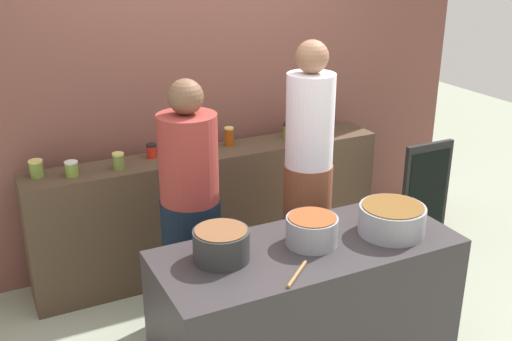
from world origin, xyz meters
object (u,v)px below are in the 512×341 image
object	(u,v)px
preserve_jar_1	(72,169)
cook_with_tongs	(191,222)
preserve_jar_6	(306,128)
cooking_pot_center	(312,230)
cooking_pot_left	(221,245)
preserve_jar_4	(229,136)
preserve_jar_0	(36,169)
preserve_jar_3	(152,151)
preserve_jar_5	(288,131)
cooking_pot_right	(392,219)
cook_in_cap	(308,187)
chalkboard_sign	(425,197)
preserve_jar_2	(118,161)
wooden_spoon	(297,274)
preserve_jar_7	(325,127)

from	to	relation	value
preserve_jar_1	cook_with_tongs	distance (m)	0.90
preserve_jar_1	preserve_jar_6	bearing A→B (deg)	0.86
cooking_pot_center	cook_with_tongs	bearing A→B (deg)	121.85
cooking_pot_left	preserve_jar_4	bearing A→B (deg)	64.49
preserve_jar_0	preserve_jar_3	size ratio (longest dim) A/B	1.15
preserve_jar_4	preserve_jar_5	world-z (taller)	preserve_jar_4
preserve_jar_4	cooking_pot_center	distance (m)	1.46
cooking_pot_right	cook_in_cap	world-z (taller)	cook_in_cap
cooking_pot_right	cook_with_tongs	world-z (taller)	cook_with_tongs
cook_with_tongs	cooking_pot_left	bearing A→B (deg)	-96.15
preserve_jar_5	cook_with_tongs	bearing A→B (deg)	-146.98
chalkboard_sign	preserve_jar_2	bearing A→B (deg)	168.56
preserve_jar_5	cooking_pot_center	distance (m)	1.55
preserve_jar_1	wooden_spoon	size ratio (longest dim) A/B	0.39
preserve_jar_1	cook_in_cap	world-z (taller)	cook_in_cap
preserve_jar_0	cooking_pot_left	size ratio (longest dim) A/B	0.39
preserve_jar_6	chalkboard_sign	distance (m)	1.11
preserve_jar_0	cooking_pot_center	bearing A→B (deg)	-49.07
preserve_jar_0	preserve_jar_2	size ratio (longest dim) A/B	1.02
preserve_jar_1	preserve_jar_5	world-z (taller)	preserve_jar_5
preserve_jar_5	chalkboard_sign	xyz separation A→B (m)	(0.97, -0.55, -0.53)
preserve_jar_1	preserve_jar_7	size ratio (longest dim) A/B	1.02
cooking_pot_left	cooking_pot_center	size ratio (longest dim) A/B	1.04
cook_in_cap	chalkboard_sign	bearing A→B (deg)	8.43
wooden_spoon	cooking_pot_left	bearing A→B (deg)	130.79
preserve_jar_5	preserve_jar_7	distance (m)	0.33
preserve_jar_0	preserve_jar_3	distance (m)	0.79
preserve_jar_2	cooking_pot_center	size ratio (longest dim) A/B	0.40
preserve_jar_3	cooking_pot_center	xyz separation A→B (m)	(0.45, -1.46, -0.07)
cook_in_cap	cooking_pot_left	bearing A→B (deg)	-145.13
preserve_jar_3	preserve_jar_7	world-z (taller)	preserve_jar_3
cooking_pot_right	cook_in_cap	distance (m)	0.79
preserve_jar_3	cooking_pot_right	world-z (taller)	preserve_jar_3
preserve_jar_7	cooking_pot_right	bearing A→B (deg)	-108.18
preserve_jar_0	cook_in_cap	world-z (taller)	cook_in_cap
cooking_pot_center	cooking_pot_right	world-z (taller)	cooking_pot_right
preserve_jar_4	wooden_spoon	distance (m)	1.76
chalkboard_sign	cooking_pot_right	bearing A→B (deg)	-139.64
preserve_jar_1	chalkboard_sign	size ratio (longest dim) A/B	0.11
preserve_jar_3	chalkboard_sign	xyz separation A→B (m)	(2.05, -0.59, -0.53)
preserve_jar_5	cooking_pot_left	xyz separation A→B (m)	(-1.15, -1.35, -0.08)
preserve_jar_0	cooking_pot_left	bearing A→B (deg)	-62.04
preserve_jar_0	preserve_jar_6	size ratio (longest dim) A/B	0.80
preserve_jar_7	preserve_jar_4	bearing A→B (deg)	175.63
preserve_jar_3	cooking_pot_left	bearing A→B (deg)	-92.50
preserve_jar_5	cooking_pot_left	bearing A→B (deg)	-130.32
cooking_pot_left	cook_in_cap	xyz separation A→B (m)	(0.90, 0.63, -0.08)
preserve_jar_1	preserve_jar_4	bearing A→B (deg)	5.14
wooden_spoon	cook_in_cap	xyz separation A→B (m)	(0.63, 0.95, -0.00)
cooking_pot_left	preserve_jar_7	bearing A→B (deg)	42.01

